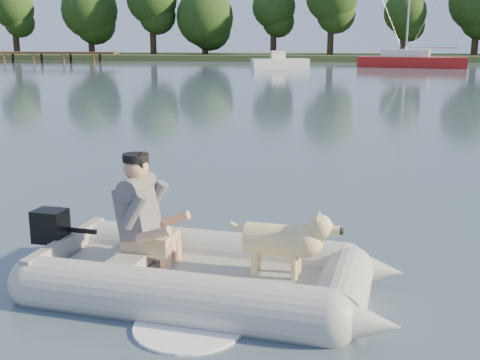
# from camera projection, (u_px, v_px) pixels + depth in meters

# --- Properties ---
(water) EXTENTS (160.00, 160.00, 0.00)m
(water) POSITION_uv_depth(u_px,v_px,m) (182.00, 292.00, 6.13)
(water) COLOR slate
(water) RESTS_ON ground
(shore_bank) EXTENTS (160.00, 12.00, 0.70)m
(shore_bank) POSITION_uv_depth(u_px,v_px,m) (295.00, 57.00, 66.01)
(shore_bank) COLOR #47512D
(shore_bank) RESTS_ON water
(dock) EXTENTS (18.00, 2.00, 1.04)m
(dock) POSITION_uv_depth(u_px,v_px,m) (28.00, 57.00, 59.00)
(dock) COLOR #4C331E
(dock) RESTS_ON water
(treeline) EXTENTS (94.04, 7.35, 9.27)m
(treeline) POSITION_uv_depth(u_px,v_px,m) (391.00, 9.00, 62.90)
(treeline) COLOR #332316
(treeline) RESTS_ON shore_bank
(dinghy) EXTENTS (5.47, 4.22, 1.48)m
(dinghy) POSITION_uv_depth(u_px,v_px,m) (207.00, 233.00, 5.99)
(dinghy) COLOR #A7A7A2
(dinghy) RESTS_ON water
(man) EXTENTS (0.88, 0.79, 1.16)m
(man) POSITION_uv_depth(u_px,v_px,m) (140.00, 207.00, 6.19)
(man) COLOR #5A5A5F
(man) RESTS_ON dinghy
(dog) EXTENTS (1.05, 0.52, 0.67)m
(dog) POSITION_uv_depth(u_px,v_px,m) (276.00, 245.00, 5.88)
(dog) COLOR #D6BB7B
(dog) RESTS_ON dinghy
(outboard_motor) EXTENTS (0.49, 0.38, 0.85)m
(outboard_motor) POSITION_uv_depth(u_px,v_px,m) (52.00, 245.00, 6.53)
(outboard_motor) COLOR black
(outboard_motor) RESTS_ON dinghy
(motorboat) EXTENTS (5.08, 2.92, 2.02)m
(motorboat) POSITION_uv_depth(u_px,v_px,m) (280.00, 56.00, 49.04)
(motorboat) COLOR white
(motorboat) RESTS_ON water
(sailboat) EXTENTS (9.01, 4.58, 11.89)m
(sailboat) POSITION_uv_depth(u_px,v_px,m) (411.00, 61.00, 49.75)
(sailboat) COLOR #A11512
(sailboat) RESTS_ON water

